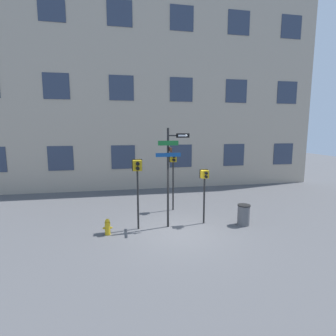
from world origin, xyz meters
name	(u,v)px	position (x,y,z in m)	size (l,w,h in m)	color
ground_plane	(179,233)	(0.00, 0.00, 0.00)	(60.00, 60.00, 0.00)	#515154
building_facade	(151,89)	(0.00, 8.34, 6.79)	(24.00, 0.64, 13.58)	tan
street_sign_pole	(170,168)	(-0.24, 0.72, 2.55)	(1.42, 0.96, 4.20)	black
pedestrian_signal_left	(137,174)	(-1.58, 0.72, 2.34)	(0.42, 0.40, 2.93)	black
pedestrian_signal_right	(205,182)	(1.33, 0.84, 1.88)	(0.38, 0.40, 2.41)	black
pedestrian_signal_across	(173,166)	(0.39, 2.98, 2.29)	(0.36, 0.40, 2.94)	black
fire_hydrant	(108,227)	(-2.82, 0.33, 0.32)	(0.38, 0.22, 0.66)	gold
trash_bin	(244,215)	(2.97, 0.33, 0.45)	(0.55, 0.55, 0.90)	#59595B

